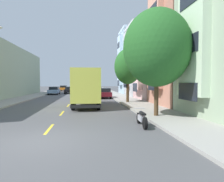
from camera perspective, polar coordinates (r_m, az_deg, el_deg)
The scene contains 18 objects.
ground_plane at distance 38.02m, azimuth -10.20°, elevation -1.02°, with size 160.00×160.00×0.00m, color #4C4C4F.
sidewalk_left at distance 37.08m, azimuth -21.38°, elevation -1.14°, with size 3.20×120.00×0.14m, color #99968E.
sidewalk_right at distance 36.35m, azimuth 0.90°, elevation -1.03°, with size 3.20×120.00×0.14m, color #99968E.
lane_centerline_dashes at distance 32.54m, azimuth -10.67°, elevation -1.61°, with size 0.14×47.20×0.01m.
townhouse_second_terracotta at distance 23.06m, azimuth 29.83°, elevation 11.08°, with size 14.58×6.53×12.18m.
townhouse_third_rose at distance 27.66m, azimuth 17.91°, elevation 7.28°, with size 10.64×6.53×9.74m.
townhouse_fourth_dove_grey at distance 34.12m, azimuth 13.84°, elevation 8.12°, with size 11.66×6.53×11.79m.
townhouse_fifth_powder_blue at distance 40.73m, azimuth 11.41°, elevation 7.98°, with size 13.20×6.53×12.87m.
street_tree_nearest at distance 13.25m, azimuth 13.00°, elevation 12.17°, with size 4.38×4.38×6.95m.
street_tree_second at distance 21.85m, azimuth 4.64°, elevation 7.14°, with size 2.98×2.98×5.93m.
delivery_box_truck at distance 18.71m, azimuth -7.61°, elevation 1.38°, with size 2.44×7.52×3.48m.
parked_wagon_orange at distance 54.88m, azimuth -14.03°, elevation 0.85°, with size 1.86×4.71×1.50m.
parked_sedan_silver at distance 61.47m, azimuth -5.05°, elevation 1.04°, with size 1.84×4.52×1.43m.
parked_wagon_sky at distance 39.50m, azimuth -16.63°, elevation 0.21°, with size 1.89×4.73×1.50m.
parked_wagon_burgundy at distance 28.84m, azimuth -2.43°, elevation -0.50°, with size 1.95×4.75×1.50m.
parked_suv_charcoal at distance 48.72m, azimuth -4.47°, elevation 0.94°, with size 2.00×4.82×1.93m.
moving_black_sedan at distance 42.13m, azimuth -12.38°, elevation 0.32°, with size 1.80×4.50×1.43m.
parked_motorcycle at distance 10.51m, azimuth 8.71°, elevation -7.95°, with size 0.62×2.05×0.90m.
Camera 1 is at (1.87, -7.90, 2.31)m, focal length 31.14 mm.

